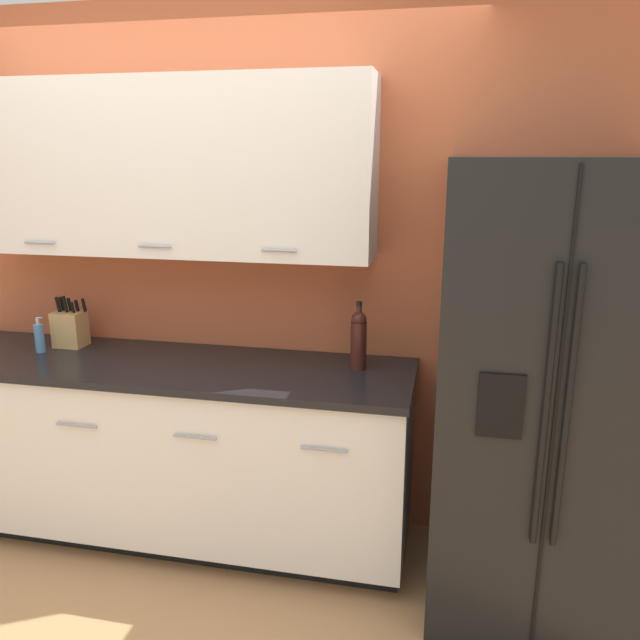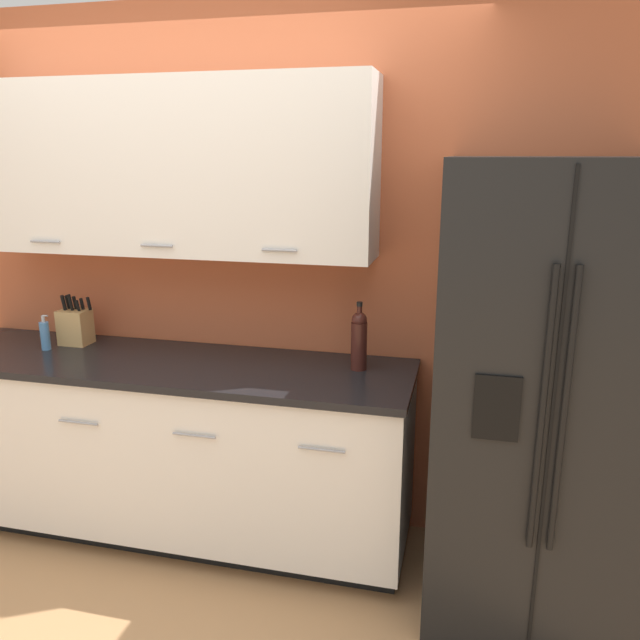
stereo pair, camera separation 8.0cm
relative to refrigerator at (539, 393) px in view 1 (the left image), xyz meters
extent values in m
cube|color=#BC5B38|center=(-1.52, 0.43, 0.36)|extent=(10.00, 0.05, 2.60)
cube|color=white|center=(-1.71, 0.25, 0.89)|extent=(1.96, 0.32, 0.80)
cylinder|color=#99999E|center=(-2.30, 0.08, 0.54)|extent=(0.16, 0.01, 0.01)
cylinder|color=#99999E|center=(-1.71, 0.08, 0.54)|extent=(0.16, 0.01, 0.01)
cylinder|color=#99999E|center=(-1.12, 0.08, 0.54)|extent=(0.16, 0.01, 0.01)
cube|color=black|center=(-1.71, 0.13, -0.90)|extent=(2.33, 0.54, 0.09)
cube|color=white|center=(-1.71, 0.09, -0.45)|extent=(2.37, 0.62, 0.81)
cube|color=black|center=(-1.71, 0.08, -0.03)|extent=(2.40, 0.64, 0.03)
cylinder|color=#99999E|center=(-1.99, -0.23, -0.23)|extent=(0.20, 0.01, 0.01)
cylinder|color=#99999E|center=(-1.42, -0.23, -0.23)|extent=(0.20, 0.01, 0.01)
cylinder|color=#99999E|center=(-0.86, -0.23, -0.23)|extent=(0.20, 0.01, 0.01)
cube|color=black|center=(0.00, 0.00, 0.00)|extent=(0.82, 0.80, 1.89)
cube|color=black|center=(0.00, -0.40, 0.00)|extent=(0.01, 0.01, 1.85)
cylinder|color=black|center=(-0.03, -0.42, 0.09)|extent=(0.02, 0.02, 1.04)
cylinder|color=black|center=(0.04, -0.42, 0.09)|extent=(0.02, 0.02, 1.04)
cube|color=black|center=(-0.18, -0.40, 0.09)|extent=(0.16, 0.01, 0.24)
cube|color=tan|center=(-2.29, 0.23, 0.08)|extent=(0.15, 0.12, 0.18)
cylinder|color=black|center=(-2.33, 0.24, 0.21)|extent=(0.02, 0.04, 0.08)
cylinder|color=black|center=(-2.33, 0.21, 0.21)|extent=(0.02, 0.04, 0.08)
cylinder|color=black|center=(-2.29, 0.24, 0.20)|extent=(0.02, 0.03, 0.07)
cylinder|color=black|center=(-2.29, 0.21, 0.21)|extent=(0.02, 0.03, 0.09)
cylinder|color=black|center=(-2.25, 0.24, 0.20)|extent=(0.02, 0.03, 0.06)
cylinder|color=black|center=(-2.25, 0.21, 0.20)|extent=(0.01, 0.03, 0.06)
cylinder|color=black|center=(-2.21, 0.24, 0.20)|extent=(0.02, 0.03, 0.07)
cylinder|color=#3D1914|center=(-0.78, 0.18, 0.10)|extent=(0.07, 0.07, 0.22)
sphere|color=#3D1914|center=(-0.78, 0.18, 0.22)|extent=(0.07, 0.07, 0.07)
cylinder|color=#3D1914|center=(-0.78, 0.18, 0.25)|extent=(0.02, 0.02, 0.08)
cylinder|color=black|center=(-0.78, 0.18, 0.30)|extent=(0.03, 0.03, 0.02)
cylinder|color=#4C7FB2|center=(-2.38, 0.10, 0.06)|extent=(0.05, 0.05, 0.14)
cylinder|color=#B2B2B5|center=(-2.38, 0.10, 0.15)|extent=(0.02, 0.02, 0.04)
cylinder|color=#B2B2B5|center=(-2.37, 0.10, 0.17)|extent=(0.03, 0.01, 0.01)
camera|label=1|loc=(-0.39, -2.53, 0.95)|focal=35.00mm
camera|label=2|loc=(-0.31, -2.51, 0.95)|focal=35.00mm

